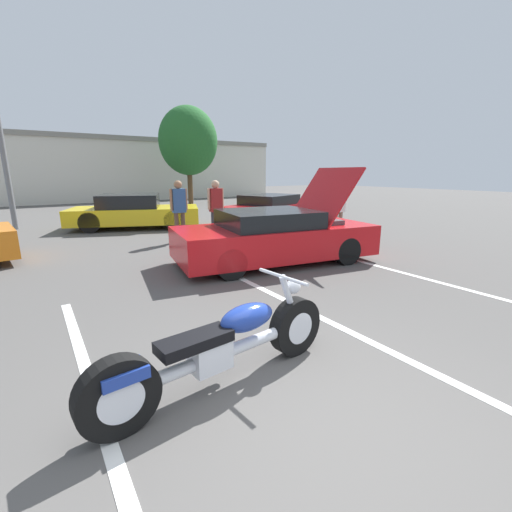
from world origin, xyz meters
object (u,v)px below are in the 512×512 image
Objects in this scene: tree_background at (188,141)px; spectator_midground at (216,205)px; motorcycle at (223,347)px; parked_car_right_row at (271,208)px; show_car_hood_open at (276,236)px; spectator_near_motorcycle at (179,206)px; parked_car_mid_row at (134,212)px; spectator_by_show_car at (339,205)px.

spectator_midground is at bearing -109.44° from tree_background.
parked_car_right_row is at bearing 45.70° from motorcycle.
spectator_near_motorcycle is at bearing 114.41° from show_car_hood_open.
parked_car_mid_row is at bearing 110.62° from show_car_hood_open.
motorcycle is at bearing -144.24° from spectator_by_show_car.
tree_background is at bearing 83.41° from show_car_hood_open.
spectator_midground reaches higher than spectator_by_show_car.
spectator_near_motorcycle is at bearing -114.24° from tree_background.
tree_background reaches higher than show_car_hood_open.
parked_car_right_row is at bearing 32.61° from spectator_midground.
motorcycle is at bearing -108.16° from spectator_near_motorcycle.
motorcycle is 7.74m from spectator_by_show_car.
show_car_hood_open is at bearing -161.09° from spectator_by_show_car.
spectator_midground is (-4.21, -11.93, -2.82)m from tree_background.
tree_background reaches higher than parked_car_right_row.
spectator_midground is at bearing -18.54° from spectator_near_motorcycle.
spectator_near_motorcycle is at bearing 161.46° from spectator_midground.
parked_car_right_row is 5.37m from parked_car_mid_row.
spectator_by_show_car is (-0.77, -4.45, 0.51)m from parked_car_right_row.
motorcycle is at bearing -78.63° from parked_car_mid_row.
parked_car_right_row is 5.22m from spectator_near_motorcycle.
tree_background is 15.97m from show_car_hood_open.
spectator_near_motorcycle is 1.01× the size of spectator_by_show_car.
tree_background is 10.11m from parked_car_right_row.
parked_car_mid_row is (1.83, 10.27, 0.19)m from motorcycle.
spectator_midground is (0.09, 3.10, 0.46)m from show_car_hood_open.
parked_car_right_row is at bearing 7.26° from parked_car_mid_row.
motorcycle is at bearing -116.52° from spectator_midground.
parked_car_right_row is at bearing 64.41° from show_car_hood_open.
tree_background is at bearing 70.56° from spectator_midground.
parked_car_mid_row is at bearing 73.75° from motorcycle.
motorcycle is 7.28m from spectator_near_motorcycle.
show_car_hood_open is at bearing -105.96° from tree_background.
motorcycle is (-7.48, -18.48, -3.48)m from tree_background.
show_car_hood_open is at bearing -57.29° from parked_car_mid_row.
tree_background is 1.19× the size of parked_car_right_row.
motorcycle is 4.70m from show_car_hood_open.
spectator_by_show_car is at bearing 29.59° from motorcycle.
spectator_by_show_car is at bearing -94.98° from tree_background.
spectator_by_show_car is 1.00× the size of spectator_midground.
parked_car_right_row is 4.54m from spectator_by_show_car.
motorcycle is 11.39m from parked_car_right_row.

